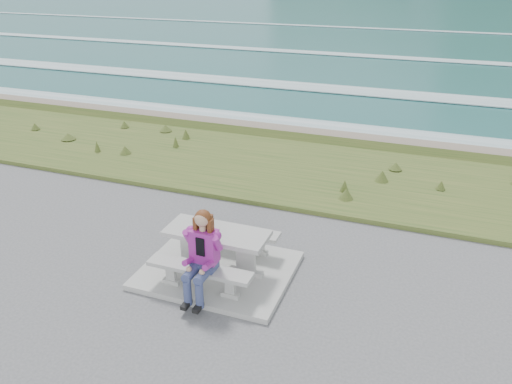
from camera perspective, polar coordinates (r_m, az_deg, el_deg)
concrete_slab at (r=9.06m, az=-4.35°, el=-8.88°), size 2.60×2.10×0.10m
picnic_table at (r=8.72m, az=-4.48°, el=-5.42°), size 1.80×0.75×0.75m
bench_landward at (r=8.32m, az=-6.45°, el=-9.08°), size 1.80×0.35×0.45m
bench_seaward at (r=9.39m, az=-2.66°, el=-4.64°), size 1.80×0.35×0.45m
grass_verge at (r=13.25m, az=4.61°, el=2.29°), size 160.00×4.50×0.22m
shore_drop at (r=15.89m, az=7.54°, el=6.05°), size 160.00×0.80×2.20m
ocean at (r=32.77m, az=14.57°, el=12.13°), size 1600.00×1600.00×0.09m
seated_woman at (r=8.06m, az=-6.37°, el=-8.57°), size 0.44×0.77×1.49m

